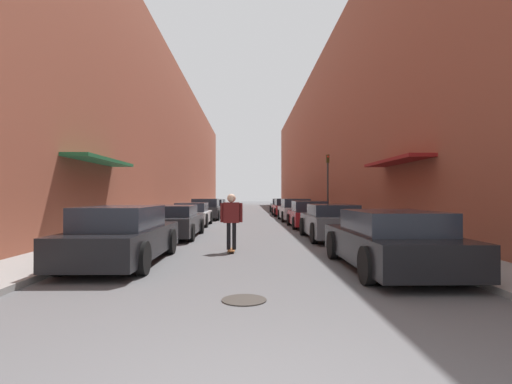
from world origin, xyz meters
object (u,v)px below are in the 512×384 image
(parked_car_right_0, at_px, (390,241))
(traffic_light, at_px, (328,181))
(parked_car_right_5, at_px, (281,206))
(manhole_cover, at_px, (244,300))
(parked_car_right_4, at_px, (286,208))
(parked_car_right_1, at_px, (331,222))
(parked_car_left_2, at_px, (192,214))
(parked_car_left_3, at_px, (206,209))
(parked_car_right_2, at_px, (309,215))
(parked_car_left_0, at_px, (123,236))
(skateboarder, at_px, (231,216))
(parked_car_left_1, at_px, (172,221))
(parked_car_left_5, at_px, (217,206))
(parked_car_left_4, at_px, (213,208))
(parked_car_right_3, at_px, (295,210))

(parked_car_right_0, bearing_deg, traffic_light, 84.35)
(parked_car_right_5, distance_m, manhole_cover, 31.01)
(parked_car_right_0, distance_m, parked_car_right_4, 22.68)
(manhole_cover, bearing_deg, parked_car_right_1, 69.77)
(parked_car_left_2, relative_size, parked_car_right_1, 0.90)
(parked_car_left_2, relative_size, parked_car_right_5, 0.85)
(parked_car_left_3, distance_m, parked_car_right_2, 9.03)
(parked_car_left_0, xyz_separation_m, skateboarder, (2.52, 1.88, 0.37))
(parked_car_left_1, distance_m, parked_car_left_5, 23.10)
(parked_car_left_0, distance_m, parked_car_left_5, 29.05)
(skateboarder, bearing_deg, parked_car_left_2, 104.21)
(parked_car_right_5, height_order, skateboarder, skateboarder)
(skateboarder, bearing_deg, manhole_cover, -85.45)
(parked_car_left_2, relative_size, parked_car_left_4, 0.92)
(parked_car_left_0, relative_size, parked_car_right_4, 1.15)
(parked_car_left_5, bearing_deg, parked_car_right_5, -14.77)
(parked_car_left_1, height_order, parked_car_right_1, parked_car_right_1)
(parked_car_left_3, bearing_deg, parked_car_right_5, 59.64)
(parked_car_left_3, xyz_separation_m, parked_car_right_1, (5.92, -12.24, -0.02))
(parked_car_right_3, bearing_deg, parked_car_right_2, -89.47)
(parked_car_left_3, relative_size, parked_car_right_1, 0.94)
(parked_car_right_4, bearing_deg, parked_car_left_4, 165.73)
(parked_car_right_1, height_order, parked_car_right_5, parked_car_right_5)
(parked_car_left_4, bearing_deg, parked_car_left_2, -90.40)
(parked_car_right_0, height_order, parked_car_right_1, parked_car_right_0)
(parked_car_right_1, relative_size, parked_car_right_5, 0.94)
(parked_car_left_1, height_order, parked_car_left_2, parked_car_left_1)
(parked_car_right_3, xyz_separation_m, manhole_cover, (-3.07, -19.42, -0.66))
(parked_car_right_2, bearing_deg, manhole_cover, -102.64)
(parked_car_left_1, bearing_deg, manhole_cover, -72.86)
(parked_car_left_1, bearing_deg, parked_car_left_0, -90.47)
(manhole_cover, bearing_deg, parked_car_right_5, 84.21)
(parked_car_left_1, height_order, parked_car_left_5, parked_car_left_5)
(parked_car_left_2, distance_m, parked_car_right_3, 7.34)
(parked_car_right_0, distance_m, manhole_cover, 4.05)
(parked_car_right_4, bearing_deg, parked_car_left_3, -143.21)
(parked_car_left_2, xyz_separation_m, parked_car_left_3, (0.14, 5.56, 0.07))
(parked_car_right_2, xyz_separation_m, parked_car_right_4, (-0.06, 11.21, 0.02))
(parked_car_right_2, distance_m, parked_car_right_4, 11.21)
(parked_car_right_5, bearing_deg, parked_car_right_4, -90.70)
(parked_car_right_0, bearing_deg, parked_car_left_4, 103.96)
(skateboarder, relative_size, traffic_light, 0.44)
(parked_car_right_3, distance_m, parked_car_right_4, 5.70)
(skateboarder, bearing_deg, parked_car_right_2, 67.69)
(parked_car_left_0, xyz_separation_m, manhole_cover, (2.94, -3.41, -0.65))
(parked_car_left_5, relative_size, parked_car_right_5, 1.00)
(parked_car_left_2, height_order, parked_car_right_2, parked_car_right_2)
(parked_car_left_2, relative_size, parked_car_left_3, 0.96)
(parked_car_left_3, xyz_separation_m, parked_car_left_4, (-0.06, 5.87, -0.06))
(parked_car_right_3, bearing_deg, skateboarder, -103.87)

